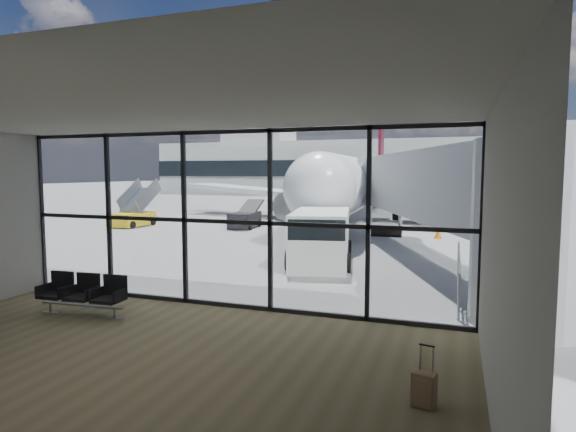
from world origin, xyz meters
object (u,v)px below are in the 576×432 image
Objects in this scene: service_van at (321,237)px; seating_row at (84,292)px; airliner at (362,183)px; mobile_stairs at (133,217)px; belt_loader at (245,219)px; suitcase at (424,389)px.

seating_row is at bearing -126.26° from service_van.
airliner reaches higher than service_van.
mobile_stairs is (-11.03, 16.41, 0.03)m from seating_row.
mobile_stairs is at bearing -172.73° from belt_loader.
belt_loader reaches higher than seating_row.
seating_row is 18.35m from belt_loader.
belt_loader is at bearing 12.66° from mobile_stairs.
airliner is 10.60m from belt_loader.
service_van is at bearing -57.35° from belt_loader.
service_van is at bearing 125.71° from suitcase.
service_van is (-4.36, 10.13, 0.75)m from suitcase.
service_van is 1.43× the size of mobile_stairs.
airliner reaches higher than mobile_stairs.
mobile_stairs reaches higher than belt_loader.
mobile_stairs is at bearing 148.35° from suitcase.
airliner reaches higher than seating_row.
mobile_stairs reaches higher than seating_row.
belt_loader is 1.08× the size of mobile_stairs.
suitcase is at bearing -78.16° from service_van.
belt_loader is (-11.93, 20.04, 0.28)m from suitcase.
service_van is 16.96m from mobile_stairs.
belt_loader is at bearing -125.95° from airliner.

